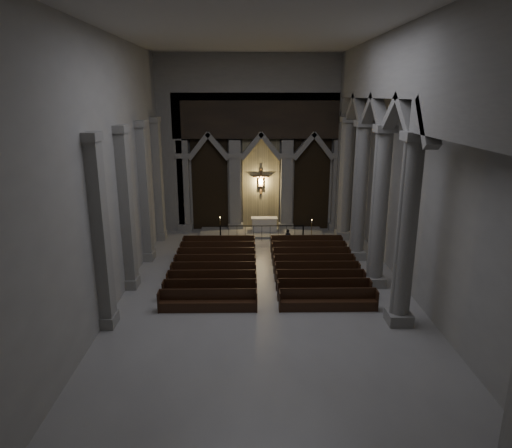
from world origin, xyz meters
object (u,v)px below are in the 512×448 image
Objects in this scene: candle_stand_left at (220,232)px; candle_stand_right at (311,233)px; altar at (264,224)px; worshipper at (288,239)px; pews at (265,270)px; altar_rail at (262,230)px.

candle_stand_left reaches higher than candle_stand_right.
altar is at bearing 155.24° from candle_stand_right.
worshipper is (4.42, -2.19, 0.20)m from candle_stand_left.
pews is at bearing -94.35° from worshipper.
candle_stand_right is at bearing 60.86° from worshipper.
candle_stand_right is 7.40m from pews.
candle_stand_right reaches higher than worshipper.
candle_stand_left reaches higher than pews.
altar_rail is at bearing 90.00° from pews.
candle_stand_right is at bearing -3.24° from candle_stand_left.
altar is 1.93m from altar_rail.
pews is 5.03m from worshipper.
worshipper reaches higher than altar_rail.
worshipper is (-1.75, -1.84, 0.23)m from candle_stand_right.
altar_rail is at bearing -171.99° from candle_stand_right.
pews is at bearing -91.62° from altar.
candle_stand_right is at bearing -24.76° from altar.
pews is (-0.00, -6.12, -0.41)m from altar_rail.
altar is 1.39× the size of candle_stand_right.
candle_stand_right is (3.13, -1.44, -0.26)m from altar.
pews is 8.30× the size of worshipper.
candle_stand_left is (-2.81, 0.82, -0.34)m from altar_rail.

